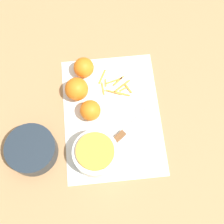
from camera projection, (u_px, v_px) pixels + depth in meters
name	position (u px, v px, depth m)	size (l,w,h in m)	color
ground_plane	(112.00, 116.00, 1.09)	(4.00, 4.00, 0.00)	#9E754C
cutting_board	(112.00, 115.00, 1.09)	(0.46, 0.33, 0.01)	silver
bowl_speckled	(96.00, 154.00, 1.00)	(0.15, 0.15, 0.08)	silver
bowl_dark	(32.00, 150.00, 1.02)	(0.16, 0.16, 0.07)	#1E2833
knife	(121.00, 135.00, 1.06)	(0.15, 0.19, 0.02)	brown
orange_left	(84.00, 68.00, 1.11)	(0.07, 0.07, 0.07)	orange
orange_right	(90.00, 110.00, 1.06)	(0.07, 0.07, 0.07)	orange
orange_back	(77.00, 89.00, 1.08)	(0.08, 0.08, 0.08)	orange
peel_pile	(115.00, 86.00, 1.12)	(0.12, 0.12, 0.01)	orange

